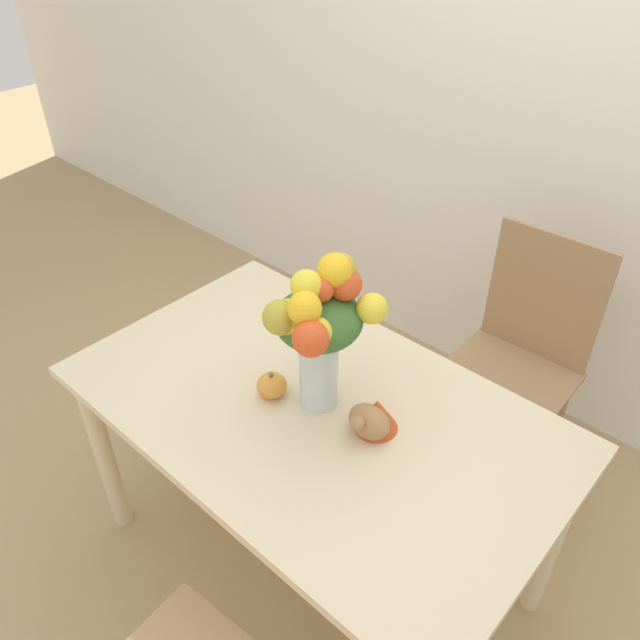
{
  "coord_description": "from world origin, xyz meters",
  "views": [
    {
      "loc": [
        0.84,
        -0.9,
        1.94
      ],
      "look_at": [
        0.0,
        0.02,
        1.01
      ],
      "focal_mm": 35.0,
      "sensor_mm": 36.0,
      "label": 1
    }
  ],
  "objects_px": {
    "pumpkin": "(272,385)",
    "turkey_figurine": "(373,417)",
    "dining_chair_near_window": "(516,363)",
    "flower_vase": "(320,326)"
  },
  "relations": [
    {
      "from": "pumpkin",
      "to": "turkey_figurine",
      "type": "height_order",
      "value": "turkey_figurine"
    },
    {
      "from": "pumpkin",
      "to": "flower_vase",
      "type": "bearing_deg",
      "value": 26.04
    },
    {
      "from": "pumpkin",
      "to": "dining_chair_near_window",
      "type": "relative_size",
      "value": 0.09
    },
    {
      "from": "pumpkin",
      "to": "turkey_figurine",
      "type": "xyz_separation_m",
      "value": [
        0.29,
        0.08,
        0.01
      ]
    },
    {
      "from": "flower_vase",
      "to": "turkey_figurine",
      "type": "relative_size",
      "value": 2.87
    },
    {
      "from": "pumpkin",
      "to": "dining_chair_near_window",
      "type": "distance_m",
      "value": 0.96
    },
    {
      "from": "flower_vase",
      "to": "dining_chair_near_window",
      "type": "relative_size",
      "value": 0.47
    },
    {
      "from": "pumpkin",
      "to": "turkey_figurine",
      "type": "distance_m",
      "value": 0.3
    },
    {
      "from": "dining_chair_near_window",
      "to": "flower_vase",
      "type": "bearing_deg",
      "value": -106.5
    },
    {
      "from": "pumpkin",
      "to": "turkey_figurine",
      "type": "relative_size",
      "value": 0.54
    }
  ]
}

